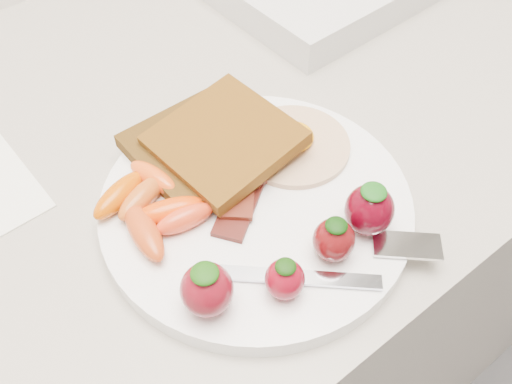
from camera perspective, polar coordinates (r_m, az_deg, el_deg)
counter at (r=0.95m, az=-5.95°, el=-13.52°), size 2.00×0.60×0.90m
plate at (r=0.50m, az=-0.00°, el=-1.40°), size 0.27×0.27×0.02m
toast_lower at (r=0.52m, az=-5.55°, el=4.46°), size 0.12×0.12×0.01m
toast_upper at (r=0.51m, az=-3.17°, el=5.23°), size 0.12×0.12×0.03m
fried_egg at (r=0.53m, az=3.81°, el=4.93°), size 0.12×0.12×0.02m
bacon_strips at (r=0.50m, az=-0.90°, el=1.39°), size 0.12×0.11×0.01m
baby_carrots at (r=0.48m, az=-10.49°, el=-1.39°), size 0.09×0.11×0.02m
strawberries at (r=0.44m, az=4.54°, el=-5.73°), size 0.18×0.06×0.05m
fork at (r=0.46m, az=9.18°, el=-6.96°), size 0.17×0.11×0.00m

